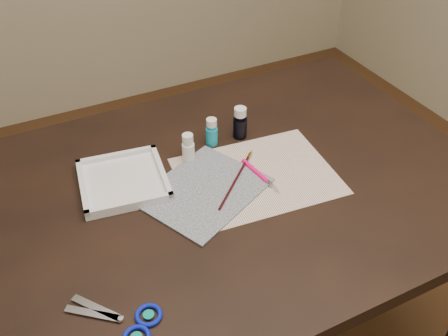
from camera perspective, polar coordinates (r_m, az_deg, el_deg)
name	(u,v)px	position (r m, az deg, el deg)	size (l,w,h in m)	color
table	(224,280)	(1.50, 0.00, -12.70)	(1.30, 0.90, 0.75)	black
paper	(257,176)	(1.26, 3.77, -0.89)	(0.38, 0.29, 0.00)	white
canvas	(204,191)	(1.21, -2.32, -2.59)	(0.28, 0.23, 0.00)	black
paint_bottle_white	(188,148)	(1.28, -4.12, 2.35)	(0.03, 0.03, 0.08)	white
paint_bottle_cyan	(212,132)	(1.34, -1.42, 4.17)	(0.03, 0.03, 0.08)	#1599B7
paint_bottle_navy	(240,123)	(1.36, 1.84, 5.20)	(0.04, 0.04, 0.09)	black
paintbrush	(237,177)	(1.24, 1.53, -1.02)	(0.25, 0.01, 0.01)	black
craft_knife	(261,176)	(1.24, 4.28, -0.95)	(0.15, 0.01, 0.01)	#FF0B6B
scissors	(110,319)	(0.99, -12.88, -16.52)	(0.20, 0.10, 0.01)	silver
palette_tray	(123,180)	(1.25, -11.46, -1.37)	(0.21, 0.21, 0.02)	white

